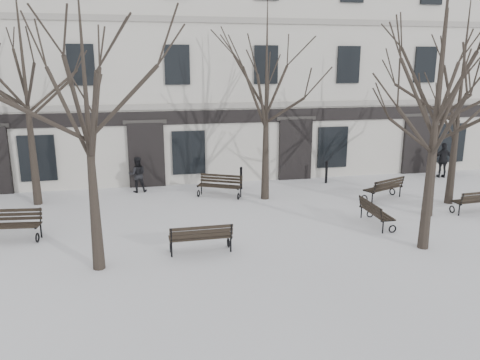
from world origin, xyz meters
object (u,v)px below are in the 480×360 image
object	(u,v)px
tree_3	(440,91)
tree_1	(86,96)
bench_2	(477,200)
bench_5	(375,212)
bench_0	(8,224)
bench_4	(385,188)
bench_3	(220,185)
bench_1	(201,237)
tree_2	(441,61)

from	to	relation	value
tree_3	tree_1	bearing A→B (deg)	-168.51
bench_2	bench_5	distance (m)	4.40
tree_3	bench_5	size ratio (longest dim) A/B	4.16
tree_1	bench_0	distance (m)	5.77
tree_3	bench_2	world-z (taller)	tree_3
bench_4	bench_3	bearing A→B (deg)	-39.33
bench_4	bench_5	xyz separation A→B (m)	(-1.86, -2.80, -0.04)
tree_1	tree_3	size ratio (longest dim) A/B	1.03
tree_1	bench_0	size ratio (longest dim) A/B	3.70
tree_1	bench_4	world-z (taller)	tree_1
bench_0	bench_1	xyz separation A→B (m)	(5.81, -2.25, -0.03)
bench_0	bench_5	distance (m)	12.05
bench_4	bench_5	size ratio (longest dim) A/B	1.12
tree_1	tree_2	distance (m)	9.58
tree_1	tree_2	size ratio (longest dim) A/B	0.85
bench_5	bench_2	bearing A→B (deg)	-82.44
bench_3	bench_4	world-z (taller)	bench_4
tree_2	bench_5	bearing A→B (deg)	102.08
tree_2	bench_1	world-z (taller)	tree_2
bench_0	bench_1	size ratio (longest dim) A/B	1.08
tree_3	bench_1	world-z (taller)	tree_3
tree_2	bench_4	world-z (taller)	tree_2
tree_1	bench_1	size ratio (longest dim) A/B	4.01
tree_2	bench_3	size ratio (longest dim) A/B	4.60
tree_1	bench_2	xyz separation A→B (m)	(13.43, 2.23, -4.17)
bench_1	bench_3	xyz separation A→B (m)	(1.53, 5.86, -0.00)
bench_2	bench_5	size ratio (longest dim) A/B	1.05
tree_3	bench_2	xyz separation A→B (m)	(1.92, -0.11, -4.04)
bench_0	bench_4	world-z (taller)	bench_0
bench_2	bench_0	bearing A→B (deg)	-6.56
bench_1	bench_5	world-z (taller)	bench_1
bench_2	bench_5	xyz separation A→B (m)	(-4.37, -0.50, -0.02)
bench_2	bench_3	xyz separation A→B (m)	(-9.04, 4.13, 0.01)
bench_1	bench_3	distance (m)	6.06
tree_2	bench_1	xyz separation A→B (m)	(-6.67, 0.97, -5.00)
tree_2	bench_5	distance (m)	5.51
bench_4	tree_3	bearing A→B (deg)	81.47
tree_1	bench_4	distance (m)	12.53
tree_2	bench_1	bearing A→B (deg)	171.75
bench_0	bench_5	size ratio (longest dim) A/B	1.16
tree_1	bench_1	bearing A→B (deg)	10.05
tree_2	bench_2	size ratio (longest dim) A/B	4.80
bench_3	bench_5	xyz separation A→B (m)	(4.67, -4.63, -0.03)
bench_0	bench_3	xyz separation A→B (m)	(7.34, 3.61, -0.03)
bench_0	bench_3	world-z (taller)	bench_0
bench_4	bench_5	distance (m)	3.36
bench_0	bench_1	bearing A→B (deg)	-15.05
tree_2	tree_3	distance (m)	3.57
bench_3	tree_1	bearing A→B (deg)	-98.08
bench_1	bench_0	bearing A→B (deg)	-21.96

